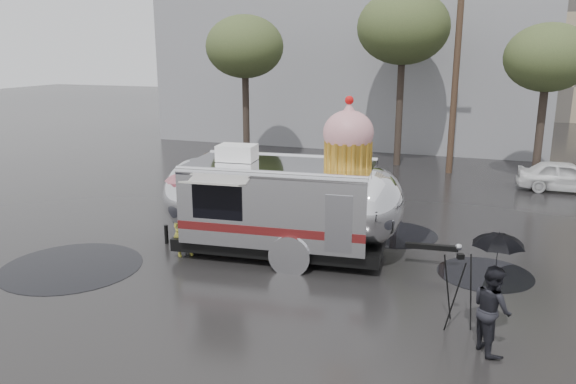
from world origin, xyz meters
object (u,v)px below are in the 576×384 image
at_px(person_left, 185,225).
at_px(person_right, 492,309).
at_px(airstream_trailer, 285,200).
at_px(tripod, 458,283).

bearing_deg(person_left, person_right, -60.75).
distance_m(airstream_trailer, tripod, 5.41).
bearing_deg(person_left, tripod, -56.62).
distance_m(person_left, person_right, 8.18).
bearing_deg(tripod, person_right, -71.50).
xyz_separation_m(airstream_trailer, tripod, (4.65, -2.70, -0.61)).
distance_m(airstream_trailer, person_left, 2.77).
distance_m(person_right, tripod, 1.00).
relative_size(person_right, tripod, 1.07).
bearing_deg(person_right, airstream_trailer, 27.29).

